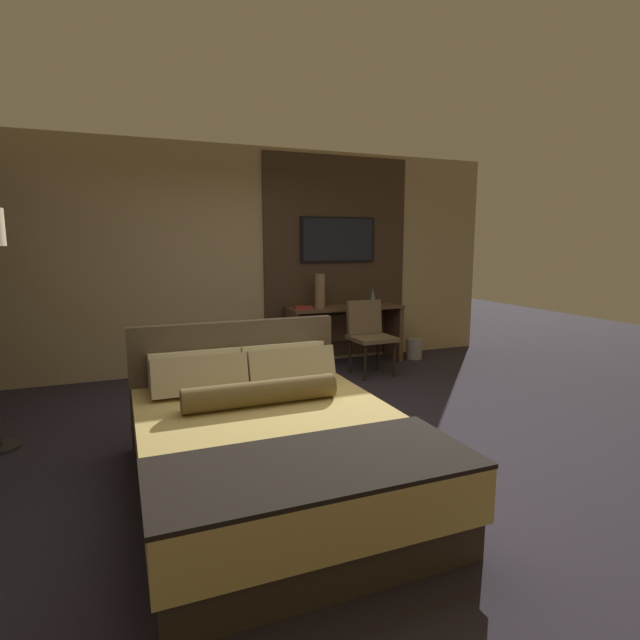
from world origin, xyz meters
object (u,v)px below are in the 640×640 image
(desk, at_px, (344,325))
(vase_tall, at_px, (320,291))
(bed, at_px, (270,444))
(tv, at_px, (338,240))
(waste_bin, at_px, (414,349))
(vase_short, at_px, (373,297))
(book, at_px, (304,307))
(desk_chair, at_px, (368,330))

(desk, bearing_deg, vase_tall, -171.83)
(bed, relative_size, tv, 2.05)
(bed, height_order, waste_bin, bed)
(vase_short, bearing_deg, vase_tall, 177.80)
(waste_bin, bearing_deg, vase_tall, 175.67)
(bed, distance_m, waste_bin, 4.08)
(bed, height_order, vase_short, vase_short)
(desk, height_order, waste_bin, desk)
(tv, distance_m, vase_tall, 0.79)
(tv, bearing_deg, vase_short, -35.71)
(tv, relative_size, waste_bin, 3.83)
(tv, height_order, vase_short, tv)
(book, bearing_deg, tv, 22.81)
(vase_short, bearing_deg, desk_chair, -122.23)
(bed, bearing_deg, tv, 59.14)
(vase_short, bearing_deg, book, 178.08)
(desk, height_order, desk_chair, desk_chair)
(vase_short, distance_m, book, 0.98)
(desk, bearing_deg, bed, -122.51)
(vase_tall, height_order, book, vase_tall)
(bed, bearing_deg, vase_tall, 62.35)
(vase_tall, height_order, vase_short, vase_tall)
(desk, distance_m, vase_tall, 0.61)
(vase_tall, height_order, waste_bin, vase_tall)
(bed, height_order, desk_chair, bed)
(vase_tall, xyz_separation_m, book, (-0.22, 0.00, -0.21))
(desk, bearing_deg, vase_short, -11.84)
(desk_chair, distance_m, waste_bin, 1.15)
(vase_short, xyz_separation_m, book, (-0.98, 0.03, -0.10))
(desk, distance_m, book, 0.65)
(bed, bearing_deg, desk, 57.49)
(book, height_order, waste_bin, book)
(desk_chair, xyz_separation_m, waste_bin, (0.97, 0.46, -0.40))
(bed, relative_size, vase_short, 9.33)
(desk, distance_m, desk_chair, 0.62)
(bed, bearing_deg, book, 65.87)
(waste_bin, bearing_deg, book, 176.13)
(desk, height_order, tv, tv)
(desk, bearing_deg, waste_bin, -8.80)
(vase_tall, bearing_deg, tv, 34.41)
(tv, bearing_deg, desk, -90.00)
(tv, height_order, waste_bin, tv)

